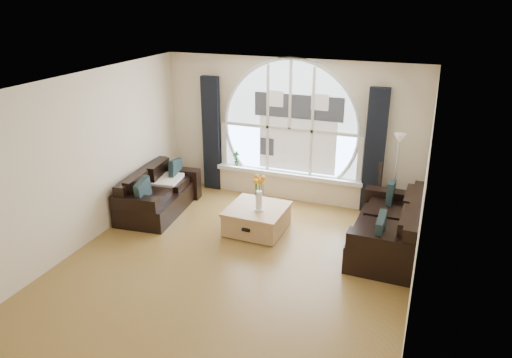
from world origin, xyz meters
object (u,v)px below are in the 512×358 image
sofa_left (159,191)px  floor_lamp (395,179)px  sofa_right (387,227)px  vase_flowers (259,189)px  guitar (379,189)px  potted_plant (236,158)px  coffee_chest (257,218)px

sofa_left → floor_lamp: bearing=9.7°
sofa_right → sofa_left: bearing=-178.1°
vase_flowers → guitar: (1.76, 1.41, -0.29)m
sofa_right → potted_plant: potted_plant is taller
floor_lamp → potted_plant: size_ratio=5.49×
coffee_chest → potted_plant: size_ratio=3.28×
coffee_chest → potted_plant: (-1.00, 1.49, 0.46)m
sofa_right → guitar: size_ratio=1.82×
sofa_left → sofa_right: sofa_right is taller
coffee_chest → guitar: bearing=37.4°
coffee_chest → guitar: (1.83, 1.31, 0.30)m
coffee_chest → potted_plant: 1.86m
sofa_right → vase_flowers: bearing=-172.5°
sofa_left → guitar: guitar is taller
sofa_right → floor_lamp: bearing=93.0°
vase_flowers → floor_lamp: floor_lamp is taller
vase_flowers → guitar: vase_flowers is taller
floor_lamp → guitar: 0.40m
sofa_right → vase_flowers: 2.11m
guitar → vase_flowers: bearing=-147.4°
vase_flowers → floor_lamp: bearing=32.7°
vase_flowers → sofa_left: bearing=174.7°
coffee_chest → guitar: size_ratio=0.90×
sofa_right → floor_lamp: (-0.03, 1.09, 0.40)m
sofa_left → vase_flowers: (2.02, -0.19, 0.42)m
sofa_right → floor_lamp: 1.16m
sofa_right → floor_lamp: size_ratio=1.21×
sofa_left → guitar: bearing=12.2°
floor_lamp → guitar: bearing=158.2°
sofa_left → vase_flowers: size_ratio=2.45×
sofa_left → potted_plant: bearing=50.2°
coffee_chest → floor_lamp: size_ratio=0.60×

